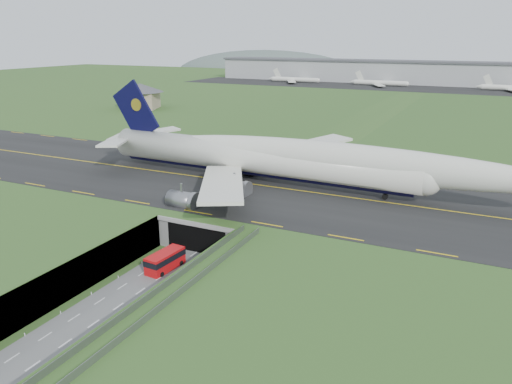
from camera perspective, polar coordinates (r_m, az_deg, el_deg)
The scene contains 10 objects.
ground at distance 84.95m, azimuth -9.69°, elevation -8.90°, with size 900.00×900.00×0.00m, color #294E1F.
airfield_deck at distance 83.68m, azimuth -9.80°, elevation -7.06°, with size 800.00×800.00×6.00m, color gray.
trench_road at distance 79.64m, azimuth -12.84°, elevation -10.90°, with size 12.00×75.00×0.20m, color slate.
taxiway at distance 109.32m, azimuth 0.09°, elevation 0.80°, with size 800.00×44.00×0.18m, color black.
tunnel_portal at distance 96.52m, azimuth -4.10°, elevation -3.25°, with size 17.00×22.30×6.00m.
guideway at distance 63.15m, azimuth -11.74°, elevation -13.38°, with size 3.00×53.00×7.05m.
jumbo_jet at distance 107.54m, azimuth 3.46°, elevation 3.72°, with size 106.62×66.33×21.95m.
shuttle_tram at distance 84.83m, azimuth -10.34°, elevation -7.72°, with size 3.44×7.67×3.05m.
service_building at distance 233.95m, azimuth -13.06°, elevation 10.88°, with size 26.64×26.64×11.24m.
cargo_terminal at distance 364.53m, azimuth 18.95°, elevation 12.78°, with size 320.00×67.00×15.60m.
Camera 1 is at (45.25, -61.52, 37.20)m, focal length 35.00 mm.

